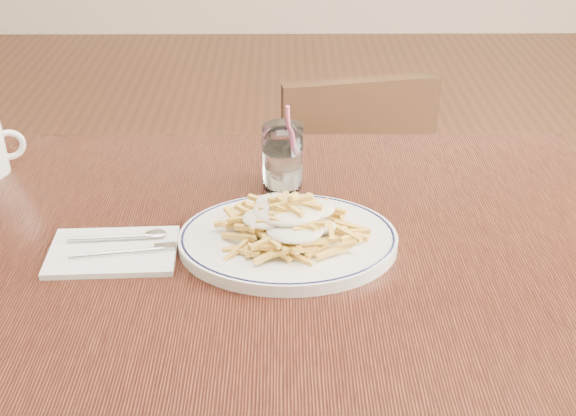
{
  "coord_description": "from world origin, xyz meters",
  "views": [
    {
      "loc": [
        0.03,
        -0.95,
        1.38
      ],
      "look_at": [
        0.03,
        -0.01,
        0.82
      ],
      "focal_mm": 45.0,
      "sensor_mm": 36.0,
      "label": 1
    }
  ],
  "objects_px": {
    "chair_far": "(346,193)",
    "water_glass": "(283,160)",
    "table": "(268,282)",
    "fries_plate": "(288,240)",
    "loaded_fries": "(288,217)"
  },
  "relations": [
    {
      "from": "table",
      "to": "loaded_fries",
      "type": "xyz_separation_m",
      "value": [
        0.03,
        -0.01,
        0.13
      ]
    },
    {
      "from": "fries_plate",
      "to": "water_glass",
      "type": "xyz_separation_m",
      "value": [
        -0.01,
        0.2,
        0.04
      ]
    },
    {
      "from": "chair_far",
      "to": "fries_plate",
      "type": "relative_size",
      "value": 2.27
    },
    {
      "from": "loaded_fries",
      "to": "fries_plate",
      "type": "bearing_deg",
      "value": -90.0
    },
    {
      "from": "water_glass",
      "to": "chair_far",
      "type": "bearing_deg",
      "value": 71.8
    },
    {
      "from": "chair_far",
      "to": "water_glass",
      "type": "height_order",
      "value": "water_glass"
    },
    {
      "from": "table",
      "to": "water_glass",
      "type": "distance_m",
      "value": 0.23
    },
    {
      "from": "table",
      "to": "water_glass",
      "type": "xyz_separation_m",
      "value": [
        0.03,
        0.18,
        0.13
      ]
    },
    {
      "from": "table",
      "to": "loaded_fries",
      "type": "distance_m",
      "value": 0.14
    },
    {
      "from": "chair_far",
      "to": "fries_plate",
      "type": "bearing_deg",
      "value": -102.63
    },
    {
      "from": "fries_plate",
      "to": "loaded_fries",
      "type": "height_order",
      "value": "loaded_fries"
    },
    {
      "from": "chair_far",
      "to": "water_glass",
      "type": "xyz_separation_m",
      "value": [
        -0.16,
        -0.5,
        0.35
      ]
    },
    {
      "from": "fries_plate",
      "to": "loaded_fries",
      "type": "bearing_deg",
      "value": 90.0
    },
    {
      "from": "table",
      "to": "chair_far",
      "type": "xyz_separation_m",
      "value": [
        0.19,
        0.68,
        -0.22
      ]
    },
    {
      "from": "chair_far",
      "to": "loaded_fries",
      "type": "relative_size",
      "value": 3.51
    }
  ]
}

